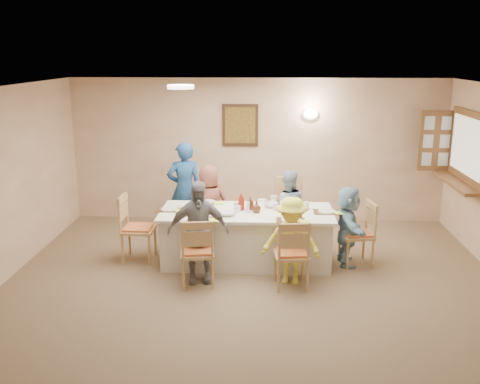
{
  "coord_description": "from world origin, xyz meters",
  "views": [
    {
      "loc": [
        0.15,
        -5.72,
        2.92
      ],
      "look_at": [
        -0.2,
        1.4,
        1.05
      ],
      "focal_mm": 40.0,
      "sensor_mm": 36.0,
      "label": 1
    }
  ],
  "objects_px": {
    "diner_back_right": "(287,209)",
    "diner_right_end": "(348,226)",
    "chair_front_right": "(291,253)",
    "condiment_ketchup": "(241,201)",
    "dining_table": "(246,237)",
    "chair_back_right": "(287,212)",
    "serving_hatch": "(469,149)",
    "chair_right_end": "(357,233)",
    "diner_back_left": "(209,205)",
    "diner_front_right": "(291,241)",
    "chair_front_left": "(197,251)",
    "chair_left_end": "(138,228)",
    "caregiver": "(185,189)",
    "chair_back_left": "(210,215)",
    "diner_front_left": "(198,232)"
  },
  "relations": [
    {
      "from": "diner_back_right",
      "to": "diner_right_end",
      "type": "distance_m",
      "value": 1.07
    },
    {
      "from": "chair_front_right",
      "to": "condiment_ketchup",
      "type": "xyz_separation_m",
      "value": [
        -0.68,
        0.85,
        0.43
      ]
    },
    {
      "from": "dining_table",
      "to": "chair_back_right",
      "type": "distance_m",
      "value": 1.01
    },
    {
      "from": "diner_back_right",
      "to": "condiment_ketchup",
      "type": "bearing_deg",
      "value": 41.41
    },
    {
      "from": "serving_hatch",
      "to": "chair_right_end",
      "type": "xyz_separation_m",
      "value": [
        -1.77,
        -0.95,
        -1.04
      ]
    },
    {
      "from": "chair_back_right",
      "to": "diner_back_right",
      "type": "bearing_deg",
      "value": -85.66
    },
    {
      "from": "diner_back_left",
      "to": "diner_front_right",
      "type": "distance_m",
      "value": 1.81
    },
    {
      "from": "serving_hatch",
      "to": "chair_front_left",
      "type": "distance_m",
      "value": 4.42
    },
    {
      "from": "serving_hatch",
      "to": "chair_front_left",
      "type": "xyz_separation_m",
      "value": [
        -3.92,
        -1.75,
        -1.04
      ]
    },
    {
      "from": "serving_hatch",
      "to": "diner_back_right",
      "type": "distance_m",
      "value": 2.88
    },
    {
      "from": "chair_right_end",
      "to": "diner_back_left",
      "type": "relative_size",
      "value": 0.72
    },
    {
      "from": "chair_front_left",
      "to": "chair_front_right",
      "type": "relative_size",
      "value": 1.0
    },
    {
      "from": "diner_back_right",
      "to": "diner_front_right",
      "type": "xyz_separation_m",
      "value": [
        0.0,
        -1.36,
        -0.03
      ]
    },
    {
      "from": "chair_front_right",
      "to": "diner_right_end",
      "type": "xyz_separation_m",
      "value": [
        0.82,
        0.8,
        0.11
      ]
    },
    {
      "from": "chair_front_right",
      "to": "chair_left_end",
      "type": "bearing_deg",
      "value": -26.31
    },
    {
      "from": "chair_left_end",
      "to": "caregiver",
      "type": "xyz_separation_m",
      "value": [
        0.5,
        1.15,
        0.29
      ]
    },
    {
      "from": "chair_back_left",
      "to": "chair_back_right",
      "type": "bearing_deg",
      "value": -8.13
    },
    {
      "from": "chair_left_end",
      "to": "chair_back_right",
      "type": "bearing_deg",
      "value": -68.75
    },
    {
      "from": "serving_hatch",
      "to": "dining_table",
      "type": "distance_m",
      "value": 3.63
    },
    {
      "from": "chair_back_right",
      "to": "diner_front_left",
      "type": "distance_m",
      "value": 1.91
    },
    {
      "from": "caregiver",
      "to": "chair_right_end",
      "type": "bearing_deg",
      "value": 138.95
    },
    {
      "from": "chair_front_right",
      "to": "chair_left_end",
      "type": "xyz_separation_m",
      "value": [
        -2.15,
        0.8,
        0.03
      ]
    },
    {
      "from": "diner_front_left",
      "to": "chair_right_end",
      "type": "bearing_deg",
      "value": 8.08
    },
    {
      "from": "chair_front_left",
      "to": "chair_right_end",
      "type": "distance_m",
      "value": 2.29
    },
    {
      "from": "chair_back_right",
      "to": "diner_front_right",
      "type": "bearing_deg",
      "value": -85.66
    },
    {
      "from": "chair_back_right",
      "to": "caregiver",
      "type": "xyz_separation_m",
      "value": [
        -1.65,
        0.35,
        0.25
      ]
    },
    {
      "from": "chair_front_left",
      "to": "chair_back_right",
      "type": "bearing_deg",
      "value": -135.56
    },
    {
      "from": "chair_back_right",
      "to": "condiment_ketchup",
      "type": "xyz_separation_m",
      "value": [
        -0.68,
        -0.75,
        0.37
      ]
    },
    {
      "from": "diner_back_right",
      "to": "condiment_ketchup",
      "type": "height_order",
      "value": "diner_back_right"
    },
    {
      "from": "chair_back_left",
      "to": "diner_front_right",
      "type": "height_order",
      "value": "diner_front_right"
    },
    {
      "from": "dining_table",
      "to": "diner_right_end",
      "type": "height_order",
      "value": "diner_right_end"
    },
    {
      "from": "chair_right_end",
      "to": "diner_right_end",
      "type": "bearing_deg",
      "value": -100.21
    },
    {
      "from": "chair_back_right",
      "to": "condiment_ketchup",
      "type": "distance_m",
      "value": 1.07
    },
    {
      "from": "chair_right_end",
      "to": "condiment_ketchup",
      "type": "height_order",
      "value": "condiment_ketchup"
    },
    {
      "from": "chair_back_left",
      "to": "serving_hatch",
      "type": "bearing_deg",
      "value": -6.0
    },
    {
      "from": "chair_front_left",
      "to": "diner_back_left",
      "type": "relative_size",
      "value": 0.72
    },
    {
      "from": "chair_back_right",
      "to": "diner_back_right",
      "type": "height_order",
      "value": "diner_back_right"
    },
    {
      "from": "chair_left_end",
      "to": "diner_front_right",
      "type": "height_order",
      "value": "diner_front_right"
    },
    {
      "from": "serving_hatch",
      "to": "diner_front_right",
      "type": "distance_m",
      "value": 3.3
    },
    {
      "from": "diner_back_left",
      "to": "caregiver",
      "type": "height_order",
      "value": "caregiver"
    },
    {
      "from": "caregiver",
      "to": "condiment_ketchup",
      "type": "xyz_separation_m",
      "value": [
        0.97,
        -1.1,
        0.11
      ]
    },
    {
      "from": "diner_front_left",
      "to": "diner_right_end",
      "type": "distance_m",
      "value": 2.13
    },
    {
      "from": "diner_front_left",
      "to": "chair_back_left",
      "type": "bearing_deg",
      "value": 80.53
    },
    {
      "from": "diner_back_left",
      "to": "diner_front_left",
      "type": "bearing_deg",
      "value": 86.73
    },
    {
      "from": "diner_front_right",
      "to": "chair_front_left",
      "type": "bearing_deg",
      "value": -165.29
    },
    {
      "from": "chair_right_end",
      "to": "diner_back_right",
      "type": "relative_size",
      "value": 0.76
    },
    {
      "from": "chair_back_right",
      "to": "chair_left_end",
      "type": "height_order",
      "value": "chair_back_right"
    },
    {
      "from": "chair_front_right",
      "to": "chair_right_end",
      "type": "distance_m",
      "value": 1.24
    },
    {
      "from": "chair_front_right",
      "to": "diner_right_end",
      "type": "distance_m",
      "value": 1.15
    },
    {
      "from": "chair_back_left",
      "to": "diner_back_left",
      "type": "bearing_deg",
      "value": -98.13
    }
  ]
}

